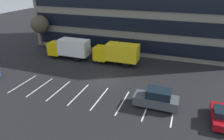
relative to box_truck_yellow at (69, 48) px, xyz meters
The scene contains 8 objects.
ground_plane 11.06m from the box_truck_yellow, 35.83° to the right, with size 120.00×120.00×0.00m, color black.
office_building 16.18m from the box_truck_yellow, 52.69° to the left, with size 38.36×13.45×18.00m.
lot_markings 14.10m from the box_truck_yellow, 50.80° to the right, with size 19.74×5.40×0.01m.
box_truck_yellow is the anchor object (origin of this frame).
box_truck_yellow_all 8.60m from the box_truck_yellow, ahead, with size 7.43×2.46×3.44m.
sedan_maroon 25.63m from the box_truck_yellow, 25.33° to the right, with size 1.82×4.34×1.55m.
suv_charcoal 19.72m from the box_truck_yellow, 31.81° to the right, with size 4.77×2.02×2.16m.
bare_tree 9.29m from the box_truck_yellow, 157.43° to the left, with size 3.47×3.47×6.51m.
Camera 1 is at (10.17, -24.59, 13.13)m, focal length 34.50 mm.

